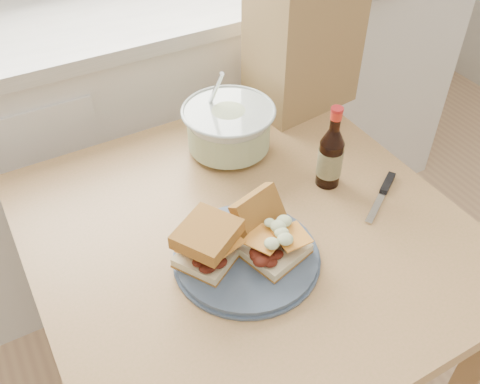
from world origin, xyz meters
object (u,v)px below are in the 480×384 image
dining_table (247,261)px  coleslaw_bowl (229,130)px  beer_bottle (331,156)px  plate (247,256)px  paper_bag (304,42)px

dining_table → coleslaw_bowl: coleslaw_bowl is taller
coleslaw_bowl → beer_bottle: (0.14, -0.23, 0.02)m
plate → coleslaw_bowl: coleslaw_bowl is taller
dining_table → coleslaw_bowl: size_ratio=3.91×
dining_table → plate: 0.15m
dining_table → plate: plate is taller
plate → paper_bag: 0.64m
plate → coleslaw_bowl: (0.14, 0.34, 0.05)m
beer_bottle → coleslaw_bowl: bearing=121.2°
dining_table → coleslaw_bowl: bearing=69.4°
plate → paper_bag: size_ratio=0.80×
plate → beer_bottle: beer_bottle is taller
plate → coleslaw_bowl: 0.37m
plate → paper_bag: bearing=46.4°
dining_table → beer_bottle: 0.31m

